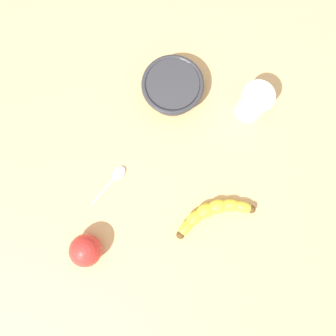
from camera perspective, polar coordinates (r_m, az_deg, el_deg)
wooden_tabletop at (r=83.66cm, az=2.10°, el=-0.43°), size 120.00×120.00×3.00cm
banana at (r=80.40cm, az=7.15°, el=-7.06°), size 9.85×17.42×3.13cm
smoothie_glass at (r=83.37cm, az=13.51°, el=10.08°), size 7.12×7.12×9.28cm
ceramic_bowl at (r=83.83cm, az=0.76°, el=12.83°), size 14.29×14.29×5.21cm
apple_fruit at (r=80.06cm, az=-13.05°, el=-12.72°), size 7.03×7.03×7.03cm
teaspoon at (r=82.38cm, az=-8.15°, el=-1.14°), size 9.98×7.65×0.80cm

